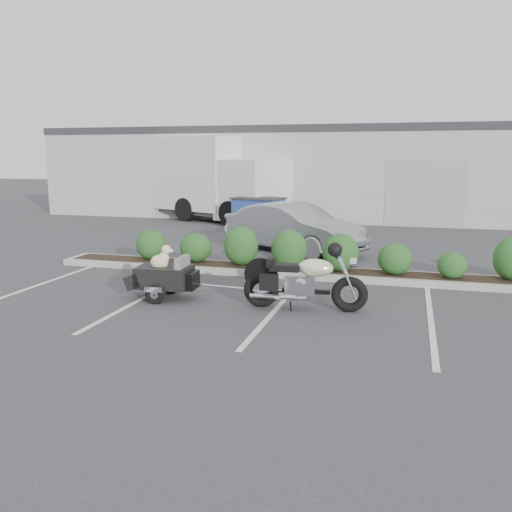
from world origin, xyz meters
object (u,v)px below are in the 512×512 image
(pet_trailer, at_px, (164,276))
(sedan, at_px, (293,228))
(motorcycle, at_px, (304,282))
(delivery_truck, at_px, (208,180))
(dumpster, at_px, (259,213))

(pet_trailer, bearing_deg, sedan, 72.95)
(motorcycle, xyz_separation_m, pet_trailer, (-2.79, 0.02, -0.07))
(motorcycle, bearing_deg, delivery_truck, 113.39)
(delivery_truck, bearing_deg, dumpster, -17.90)
(motorcycle, relative_size, dumpster, 1.10)
(dumpster, bearing_deg, motorcycle, -55.90)
(motorcycle, distance_m, sedan, 6.04)
(sedan, xyz_separation_m, dumpster, (-2.29, 4.48, -0.10))
(motorcycle, xyz_separation_m, dumpster, (-3.74, 10.34, 0.09))
(delivery_truck, bearing_deg, sedan, -30.19)
(sedan, bearing_deg, dumpster, 54.52)
(pet_trailer, bearing_deg, delivery_truck, 102.93)
(delivery_truck, bearing_deg, pet_trailer, -49.91)
(sedan, height_order, delivery_truck, delivery_truck)
(dumpster, xyz_separation_m, delivery_truck, (-3.03, 2.62, 1.09))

